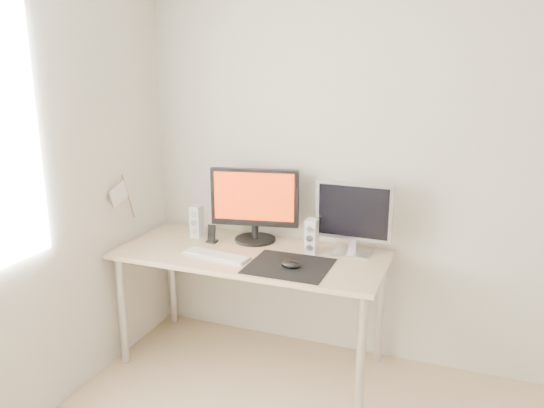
% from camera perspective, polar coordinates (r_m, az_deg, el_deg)
% --- Properties ---
extents(wall_back, '(3.50, 0.00, 3.50)m').
position_cam_1_polar(wall_back, '(3.17, 16.03, 3.95)').
color(wall_back, beige).
rests_on(wall_back, ground).
extents(mousepad, '(0.45, 0.40, 0.00)m').
position_cam_1_polar(mousepad, '(2.97, 1.86, -6.67)').
color(mousepad, black).
rests_on(mousepad, desk).
extents(mouse, '(0.12, 0.07, 0.04)m').
position_cam_1_polar(mouse, '(2.92, 2.04, -6.50)').
color(mouse, black).
rests_on(mouse, mousepad).
extents(desk, '(1.60, 0.70, 0.73)m').
position_cam_1_polar(desk, '(3.21, -2.28, -6.50)').
color(desk, '#D1B587').
rests_on(desk, ground).
extents(main_monitor, '(0.55, 0.30, 0.47)m').
position_cam_1_polar(main_monitor, '(3.30, -1.88, 0.18)').
color(main_monitor, black).
rests_on(main_monitor, desk).
extents(second_monitor, '(0.45, 0.17, 0.43)m').
position_cam_1_polar(second_monitor, '(3.11, 8.78, -1.17)').
color(second_monitor, silver).
rests_on(second_monitor, desk).
extents(speaker_left, '(0.07, 0.08, 0.21)m').
position_cam_1_polar(speaker_left, '(3.45, -8.09, -1.87)').
color(speaker_left, white).
rests_on(speaker_left, desk).
extents(speaker_right, '(0.07, 0.08, 0.21)m').
position_cam_1_polar(speaker_right, '(3.13, 4.28, -3.49)').
color(speaker_right, white).
rests_on(speaker_right, desk).
extents(keyboard, '(0.43, 0.18, 0.02)m').
position_cam_1_polar(keyboard, '(3.12, -6.04, -5.52)').
color(keyboard, silver).
rests_on(keyboard, desk).
extents(phone_dock, '(0.06, 0.06, 0.11)m').
position_cam_1_polar(phone_dock, '(3.35, -6.50, -3.56)').
color(phone_dock, black).
rests_on(phone_dock, desk).
extents(pennant, '(0.01, 0.23, 0.29)m').
position_cam_1_polar(pennant, '(3.35, -15.83, 0.99)').
color(pennant, '#A57F54').
rests_on(pennant, wall_left).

